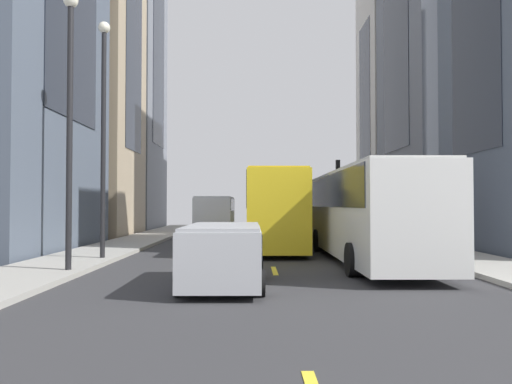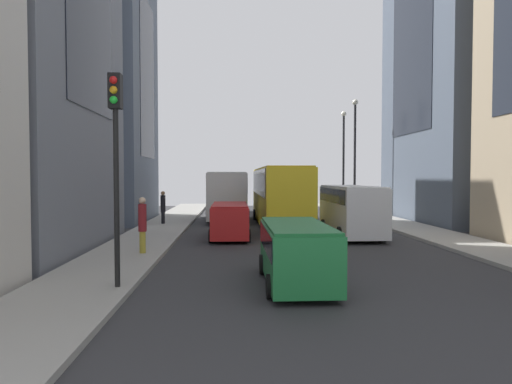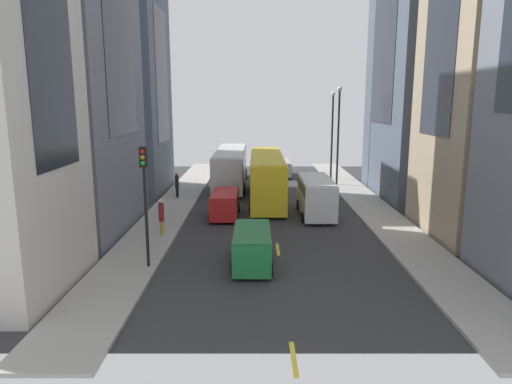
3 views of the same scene
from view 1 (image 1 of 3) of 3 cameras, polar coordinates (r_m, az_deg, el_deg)
name	(u,v)px [view 1 (image 1 of 3)]	position (r m, az deg, el deg)	size (l,w,h in m)	color
ground_plane	(266,244)	(26.38, 1.14, -6.06)	(41.42, 41.42, 0.00)	#333335
sidewalk_west	(402,243)	(27.53, 16.45, -5.65)	(2.94, 44.00, 0.15)	#9E9B93
sidewalk_east	(129,243)	(27.17, -14.38, -5.72)	(2.94, 44.00, 0.15)	#9E9B93
lane_stripe_0	(260,227)	(47.34, 0.47, -4.02)	(0.16, 2.00, 0.01)	yellow
lane_stripe_1	(262,233)	(36.85, 0.71, -4.75)	(0.16, 2.00, 0.01)	yellow
lane_stripe_2	(266,244)	(26.38, 1.14, -6.05)	(0.16, 2.00, 0.01)	yellow
lane_stripe_3	(274,271)	(15.94, 2.14, -9.06)	(0.16, 2.00, 0.01)	yellow
building_west_0	(403,96)	(44.93, 16.57, 10.52)	(6.61, 7.12, 22.79)	beige
building_west_1	(461,46)	(37.29, 22.57, 15.30)	(8.93, 10.21, 25.60)	slate
building_east_0	(108,44)	(46.75, -16.67, 15.99)	(8.88, 8.79, 32.19)	slate
building_east_1	(73,48)	(37.67, -20.37, 15.25)	(8.52, 7.96, 25.79)	tan
city_bus_white	(364,207)	(18.85, 12.39, -1.75)	(2.80, 12.54, 3.35)	silver
streetcar_yellow	(273,204)	(24.66, 1.94, -1.44)	(2.70, 12.47, 3.59)	yellow
delivery_van_white	(215,215)	(29.57, -4.70, -2.62)	(2.25, 5.87, 2.58)	white
car_silver_0	(223,250)	(12.85, -3.78, -6.71)	(2.09, 4.43, 1.59)	#B7BABF
car_green_1	(278,218)	(39.22, 2.60, -3.07)	(1.90, 4.39, 1.73)	#1E7238
car_red_2	(318,223)	(30.12, 7.18, -3.55)	(1.93, 4.37, 1.72)	red
pedestrian_crossing_near	(418,223)	(25.51, 18.22, -3.37)	(0.30, 0.30, 2.01)	black
pedestrian_crossing_mid	(356,216)	(35.36, 11.45, -2.74)	(0.31, 0.31, 2.12)	gold
traffic_light_near_corner	(338,181)	(40.33, 9.42, 1.29)	(0.32, 0.44, 5.57)	black
streetlamp_near	(103,116)	(19.48, -17.17, 8.33)	(0.44, 0.44, 8.82)	black
streetlamp_far	(70,103)	(16.29, -20.67, 9.55)	(0.44, 0.44, 8.43)	black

